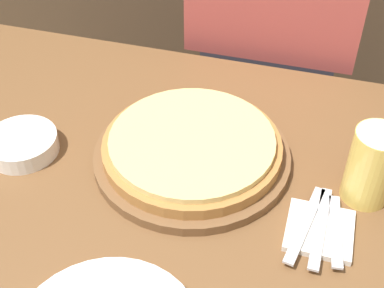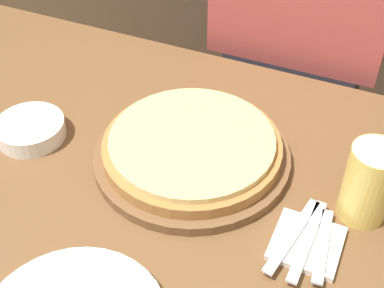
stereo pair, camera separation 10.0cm
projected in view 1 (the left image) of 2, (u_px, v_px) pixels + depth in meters
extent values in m
cylinder|color=brown|center=(192.00, 156.00, 1.02)|extent=(0.37, 0.37, 0.02)
cylinder|color=#A87038|center=(192.00, 147.00, 1.00)|extent=(0.34, 0.34, 0.02)
cylinder|color=#E0C175|center=(192.00, 140.00, 0.99)|extent=(0.31, 0.31, 0.01)
cylinder|color=#E5C65B|center=(372.00, 166.00, 0.91)|extent=(0.08, 0.08, 0.14)
cylinder|color=white|center=(381.00, 138.00, 0.87)|extent=(0.08, 0.08, 0.02)
cylinder|color=white|center=(22.00, 144.00, 1.03)|extent=(0.14, 0.14, 0.04)
cube|color=white|center=(319.00, 230.00, 0.89)|extent=(0.11, 0.11, 0.01)
cube|color=silver|center=(305.00, 224.00, 0.89)|extent=(0.05, 0.18, 0.00)
cube|color=silver|center=(320.00, 227.00, 0.88)|extent=(0.02, 0.18, 0.00)
cube|color=silver|center=(336.00, 230.00, 0.88)|extent=(0.04, 0.15, 0.00)
cube|color=#33333D|center=(260.00, 146.00, 1.63)|extent=(0.33, 0.20, 0.74)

